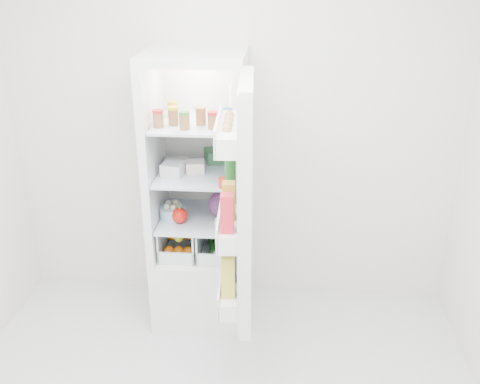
# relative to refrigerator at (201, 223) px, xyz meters

# --- Properties ---
(room_walls) EXTENTS (3.02, 3.02, 2.61)m
(room_walls) POSITION_rel_refrigerator_xyz_m (0.20, -1.25, 0.93)
(room_walls) COLOR silver
(room_walls) RESTS_ON ground
(refrigerator) EXTENTS (0.60, 0.60, 1.80)m
(refrigerator) POSITION_rel_refrigerator_xyz_m (0.00, 0.00, 0.00)
(refrigerator) COLOR silver
(refrigerator) RESTS_ON ground
(shelf_low) EXTENTS (0.49, 0.53, 0.01)m
(shelf_low) POSITION_rel_refrigerator_xyz_m (-0.00, -0.06, 0.07)
(shelf_low) COLOR silver
(shelf_low) RESTS_ON refrigerator
(shelf_mid) EXTENTS (0.49, 0.53, 0.02)m
(shelf_mid) POSITION_rel_refrigerator_xyz_m (-0.00, -0.06, 0.38)
(shelf_mid) COLOR silver
(shelf_mid) RESTS_ON refrigerator
(shelf_top) EXTENTS (0.49, 0.53, 0.02)m
(shelf_top) POSITION_rel_refrigerator_xyz_m (-0.00, -0.06, 0.71)
(shelf_top) COLOR silver
(shelf_top) RESTS_ON refrigerator
(crisper_left) EXTENTS (0.23, 0.46, 0.22)m
(crisper_left) POSITION_rel_refrigerator_xyz_m (-0.12, -0.06, -0.06)
(crisper_left) COLOR silver
(crisper_left) RESTS_ON refrigerator
(crisper_right) EXTENTS (0.23, 0.46, 0.22)m
(crisper_right) POSITION_rel_refrigerator_xyz_m (0.12, -0.06, -0.06)
(crisper_right) COLOR silver
(crisper_right) RESTS_ON refrigerator
(condiment_jars) EXTENTS (0.46, 0.32, 0.08)m
(condiment_jars) POSITION_rel_refrigerator_xyz_m (-0.02, -0.14, 0.76)
(condiment_jars) COLOR #B21919
(condiment_jars) RESTS_ON shelf_top
(squeeze_bottle) EXTENTS (0.07, 0.07, 0.20)m
(squeeze_bottle) POSITION_rel_refrigerator_xyz_m (0.21, 0.09, 0.82)
(squeeze_bottle) COLOR white
(squeeze_bottle) RESTS_ON shelf_top
(tub_white) EXTENTS (0.14, 0.14, 0.08)m
(tub_white) POSITION_rel_refrigerator_xyz_m (-0.14, -0.13, 0.43)
(tub_white) COLOR silver
(tub_white) RESTS_ON shelf_mid
(tub_cream) EXTENTS (0.13, 0.13, 0.06)m
(tub_cream) POSITION_rel_refrigerator_xyz_m (-0.02, -0.04, 0.42)
(tub_cream) COLOR white
(tub_cream) RESTS_ON shelf_mid
(tin_red) EXTENTS (0.09, 0.09, 0.05)m
(tin_red) POSITION_rel_refrigerator_xyz_m (0.19, -0.28, 0.42)
(tin_red) COLOR red
(tin_red) RESTS_ON shelf_mid
(foil_tray) EXTENTS (0.17, 0.14, 0.04)m
(foil_tray) POSITION_rel_refrigerator_xyz_m (-0.16, 0.05, 0.41)
(foil_tray) COLOR silver
(foil_tray) RESTS_ON shelf_mid
(tub_green) EXTENTS (0.14, 0.17, 0.08)m
(tub_green) POSITION_rel_refrigerator_xyz_m (0.08, 0.13, 0.43)
(tub_green) COLOR #3E894D
(tub_green) RESTS_ON shelf_mid
(red_cabbage) EXTENTS (0.18, 0.18, 0.18)m
(red_cabbage) POSITION_rel_refrigerator_xyz_m (0.15, -0.05, 0.17)
(red_cabbage) COLOR #4A1B51
(red_cabbage) RESTS_ON shelf_low
(bell_pepper) EXTENTS (0.10, 0.10, 0.10)m
(bell_pepper) POSITION_rel_refrigerator_xyz_m (-0.11, -0.16, 0.13)
(bell_pepper) COLOR red
(bell_pepper) RESTS_ON shelf_low
(mushroom_bowl) EXTENTS (0.20, 0.20, 0.08)m
(mushroom_bowl) POSITION_rel_refrigerator_xyz_m (-0.17, -0.10, 0.12)
(mushroom_bowl) COLOR #92BEDA
(mushroom_bowl) RESTS_ON shelf_low
(salad_bag) EXTENTS (0.11, 0.11, 0.11)m
(salad_bag) POSITION_rel_refrigerator_xyz_m (0.17, -0.25, 0.14)
(salad_bag) COLOR #B2CC99
(salad_bag) RESTS_ON shelf_low
(citrus_pile) EXTENTS (0.20, 0.24, 0.16)m
(citrus_pile) POSITION_rel_refrigerator_xyz_m (-0.12, -0.12, -0.07)
(citrus_pile) COLOR orange
(citrus_pile) RESTS_ON refrigerator
(veg_pile) EXTENTS (0.16, 0.30, 0.10)m
(veg_pile) POSITION_rel_refrigerator_xyz_m (0.13, -0.06, -0.10)
(veg_pile) COLOR #1B4E1A
(veg_pile) RESTS_ON refrigerator
(fridge_door) EXTENTS (0.20, 0.60, 1.30)m
(fridge_door) POSITION_rel_refrigerator_xyz_m (0.32, -0.64, 0.43)
(fridge_door) COLOR silver
(fridge_door) RESTS_ON refrigerator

